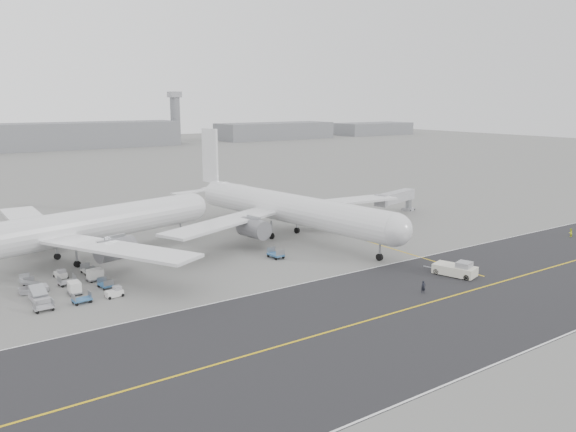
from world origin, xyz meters
TOP-DOWN VIEW (x-y plane):
  - ground at (0.00, 0.00)m, footprint 700.00×700.00m
  - taxiway at (5.02, -17.98)m, footprint 220.00×59.00m
  - horizon_buildings at (30.00, 260.00)m, footprint 520.00×28.00m
  - control_tower at (100.00, 265.00)m, footprint 7.00×7.00m
  - airliner_a at (-20.14, 27.90)m, footprint 56.15×54.88m
  - airliner_b at (19.38, 23.04)m, footprint 56.66×57.67m
  - pushback_tug at (26.82, -12.16)m, footprint 4.69×8.30m
  - jet_bridge at (52.68, 26.65)m, footprint 14.67×6.39m
  - gse_cluster at (-23.33, 13.89)m, footprint 16.97×20.52m
  - stray_dolly at (9.45, 11.30)m, footprint 1.97×2.99m
  - ground_crew_a at (16.70, -14.93)m, footprint 0.75×0.64m
  - ground_crew_b at (65.09, -8.42)m, footprint 0.84×0.68m

SIDE VIEW (x-z plane):
  - ground at x=0.00m, z-range 0.00..0.00m
  - horizon_buildings at x=30.00m, z-range -14.00..14.00m
  - gse_cluster at x=-23.33m, z-range -0.92..0.92m
  - stray_dolly at x=9.45m, z-range -0.89..0.89m
  - taxiway at x=5.02m, z-range -0.01..0.03m
  - ground_crew_b at x=65.09m, z-range 0.00..1.65m
  - ground_crew_a at x=16.70m, z-range 0.00..1.76m
  - pushback_tug at x=26.82m, z-range -0.21..2.14m
  - jet_bridge at x=52.68m, z-range 1.08..6.58m
  - airliner_a at x=-20.14m, z-range -4.18..15.55m
  - airliner_b at x=19.38m, z-range -4.24..15.75m
  - control_tower at x=100.00m, z-range 0.63..31.88m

